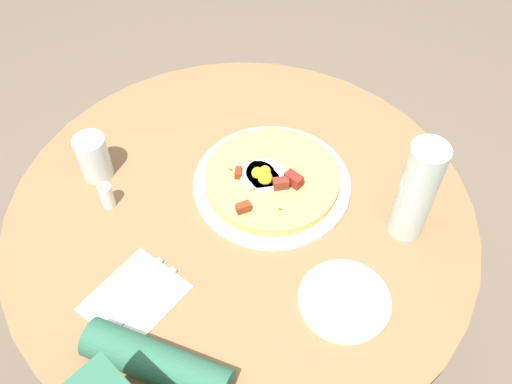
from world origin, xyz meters
TOP-DOWN VIEW (x-y plane):
  - ground_plane at (0.00, 0.00)m, footprint 6.00×6.00m
  - dining_table at (0.00, 0.00)m, footprint 0.99×0.99m
  - pizza_plate at (0.10, 0.00)m, footprint 0.34×0.34m
  - breakfast_pizza at (0.09, 0.00)m, footprint 0.29×0.29m
  - bread_plate at (-0.02, -0.29)m, footprint 0.17×0.17m
  - napkin at (-0.28, -0.00)m, footprint 0.18×0.16m
  - fork at (-0.28, -0.02)m, footprint 0.18×0.03m
  - knife at (-0.28, 0.02)m, footprint 0.18×0.03m
  - water_glass at (-0.14, 0.30)m, footprint 0.07×0.07m
  - water_bottle at (0.20, -0.27)m, footprint 0.07×0.07m
  - salt_shaker at (-0.18, 0.21)m, footprint 0.03×0.03m

SIDE VIEW (x-z plane):
  - ground_plane at x=0.00m, z-range 0.00..0.00m
  - dining_table at x=0.00m, z-range 0.19..0.93m
  - napkin at x=-0.28m, z-range 0.74..0.74m
  - bread_plate at x=-0.02m, z-range 0.74..0.75m
  - pizza_plate at x=0.10m, z-range 0.74..0.75m
  - fork at x=-0.28m, z-range 0.74..0.75m
  - knife at x=-0.28m, z-range 0.74..0.75m
  - breakfast_pizza at x=0.09m, z-range 0.74..0.79m
  - salt_shaker at x=-0.18m, z-range 0.74..0.80m
  - water_glass at x=-0.14m, z-range 0.74..0.84m
  - water_bottle at x=0.20m, z-range 0.74..0.98m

